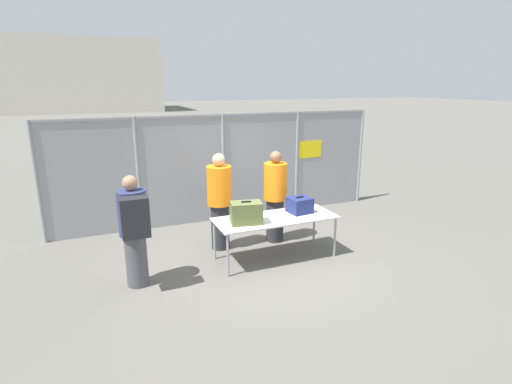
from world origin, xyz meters
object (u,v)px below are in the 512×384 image
object	(u,v)px
inspection_table	(275,220)
traveler_hooded	(134,228)
suitcase_navy	(300,205)
security_worker_near	(275,195)
suitcase_olive	(246,213)
security_worker_far	(220,200)
utility_trailer	(269,170)

from	to	relation	value
inspection_table	traveler_hooded	size ratio (longest dim) A/B	1.23
suitcase_navy	security_worker_near	distance (m)	0.66
suitcase_olive	security_worker_far	distance (m)	0.87
inspection_table	suitcase_navy	size ratio (longest dim) A/B	5.16
security_worker_near	utility_trailer	bearing A→B (deg)	-94.02
traveler_hooded	utility_trailer	distance (m)	6.63
suitcase_navy	security_worker_far	size ratio (longest dim) A/B	0.23
suitcase_olive	suitcase_navy	world-z (taller)	suitcase_olive
suitcase_olive	security_worker_near	xyz separation A→B (m)	(0.90, 0.80, -0.02)
security_worker_near	security_worker_far	bearing A→B (deg)	16.04
inspection_table	traveler_hooded	world-z (taller)	traveler_hooded
suitcase_olive	inspection_table	bearing A→B (deg)	7.37
security_worker_far	suitcase_olive	bearing A→B (deg)	73.61
utility_trailer	suitcase_olive	bearing A→B (deg)	-118.50
inspection_table	utility_trailer	xyz separation A→B (m)	(2.08, 4.80, -0.27)
traveler_hooded	security_worker_near	size ratio (longest dim) A/B	0.97
suitcase_olive	security_worker_near	size ratio (longest dim) A/B	0.32
suitcase_navy	traveler_hooded	world-z (taller)	traveler_hooded
suitcase_navy	traveler_hooded	size ratio (longest dim) A/B	0.24
traveler_hooded	security_worker_far	world-z (taller)	security_worker_far
suitcase_navy	security_worker_near	xyz separation A→B (m)	(-0.17, 0.64, 0.03)
suitcase_navy	utility_trailer	size ratio (longest dim) A/B	0.11
security_worker_near	utility_trailer	xyz separation A→B (m)	(1.75, 4.08, -0.48)
suitcase_olive	suitcase_navy	distance (m)	1.08
suitcase_olive	utility_trailer	world-z (taller)	suitcase_olive
inspection_table	suitcase_olive	xyz separation A→B (m)	(-0.56, -0.07, 0.23)
utility_trailer	security_worker_far	bearing A→B (deg)	-125.10
suitcase_navy	security_worker_far	bearing A→B (deg)	150.96
suitcase_navy	security_worker_far	distance (m)	1.43
security_worker_near	security_worker_far	xyz separation A→B (m)	(-1.08, 0.06, 0.01)
security_worker_near	suitcase_olive	bearing A→B (deg)	60.68
suitcase_olive	utility_trailer	distance (m)	5.57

